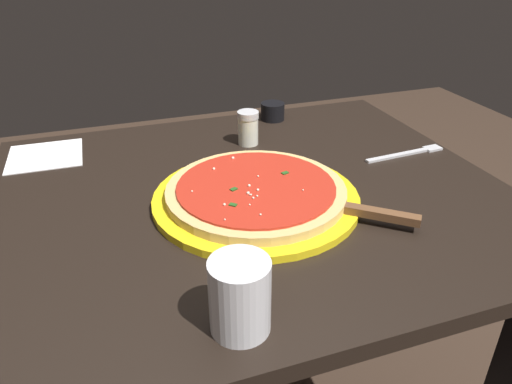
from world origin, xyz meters
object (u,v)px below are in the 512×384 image
object	(u,v)px
cup_small_sauce	(273,111)
parmesan_shaker	(248,128)
pizza_server	(353,210)
pizza	(256,190)
fork	(409,153)
napkin_folded_right	(45,156)
serving_plate	(256,199)
cup_tall_drink	(240,296)

from	to	relation	value
cup_small_sauce	parmesan_shaker	distance (m)	0.16
pizza_server	parmesan_shaker	world-z (taller)	parmesan_shaker
pizza_server	cup_small_sauce	bearing A→B (deg)	84.82
pizza_server	pizza	bearing A→B (deg)	140.38
pizza	fork	distance (m)	0.38
pizza	napkin_folded_right	size ratio (longest dim) A/B	2.11
pizza_server	napkin_folded_right	xyz separation A→B (m)	(-0.48, 0.43, -0.02)
fork	napkin_folded_right	bearing A→B (deg)	161.57
serving_plate	cup_tall_drink	distance (m)	0.30
pizza_server	fork	size ratio (longest dim) A/B	1.06
cup_small_sauce	fork	xyz separation A→B (m)	(0.20, -0.29, -0.02)
fork	parmesan_shaker	world-z (taller)	parmesan_shaker
serving_plate	parmesan_shaker	xyz separation A→B (m)	(0.07, 0.25, 0.03)
napkin_folded_right	parmesan_shaker	size ratio (longest dim) A/B	1.99
serving_plate	pizza_server	xyz separation A→B (m)	(0.13, -0.11, 0.01)
pizza_server	cup_small_sauce	xyz separation A→B (m)	(0.04, 0.48, 0.00)
serving_plate	cup_tall_drink	world-z (taller)	cup_tall_drink
napkin_folded_right	fork	bearing A→B (deg)	-18.43
cup_small_sauce	napkin_folded_right	distance (m)	0.53
napkin_folded_right	fork	world-z (taller)	fork
cup_tall_drink	cup_small_sauce	xyz separation A→B (m)	(0.29, 0.65, -0.03)
serving_plate	fork	size ratio (longest dim) A/B	1.92
serving_plate	pizza	world-z (taller)	pizza
pizza	cup_small_sauce	world-z (taller)	cup_small_sauce
pizza	fork	size ratio (longest dim) A/B	1.66
parmesan_shaker	cup_small_sauce	bearing A→B (deg)	49.87
fork	parmesan_shaker	distance (m)	0.35
cup_tall_drink	serving_plate	bearing A→B (deg)	67.26
napkin_folded_right	pizza_server	bearing A→B (deg)	-41.83
serving_plate	pizza_server	distance (m)	0.17
pizza	pizza_server	size ratio (longest dim) A/B	1.57
serving_plate	napkin_folded_right	distance (m)	0.48
pizza	cup_small_sauce	xyz separation A→B (m)	(0.17, 0.37, -0.00)
pizza	fork	bearing A→B (deg)	12.77
serving_plate	napkin_folded_right	xyz separation A→B (m)	(-0.35, 0.33, -0.01)
serving_plate	cup_small_sauce	distance (m)	0.41
pizza_server	cup_tall_drink	xyz separation A→B (m)	(-0.25, -0.17, 0.03)
pizza	parmesan_shaker	xyz separation A→B (m)	(0.07, 0.25, 0.01)
cup_small_sauce	cup_tall_drink	bearing A→B (deg)	-114.00
parmesan_shaker	cup_tall_drink	bearing A→B (deg)	-109.33
fork	pizza_server	bearing A→B (deg)	-141.56
cup_tall_drink	napkin_folded_right	size ratio (longest dim) A/B	0.65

